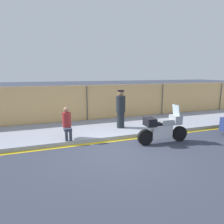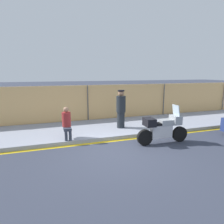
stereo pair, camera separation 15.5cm
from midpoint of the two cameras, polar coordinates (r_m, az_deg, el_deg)
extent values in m
plane|color=#333847|center=(7.01, 1.69, -11.71)|extent=(120.00, 120.00, 0.00)
cube|color=#8E93A3|center=(9.63, -4.34, -4.83)|extent=(35.49, 3.24, 0.16)
cube|color=gold|center=(8.08, -1.31, -8.53)|extent=(35.49, 0.18, 0.01)
cube|color=#E5B26B|center=(11.05, -6.61, 2.27)|extent=(33.72, 0.08, 2.06)
cylinder|color=#4C4C51|center=(10.95, -6.50, 2.20)|extent=(0.05, 0.05, 2.06)
cylinder|color=#4C4C51|center=(12.82, 14.90, 3.19)|extent=(0.05, 0.05, 2.06)
cylinder|color=#4C4C51|center=(15.94, 29.43, 3.63)|extent=(0.05, 0.05, 2.06)
cylinder|color=black|center=(8.53, 19.23, -5.95)|extent=(0.62, 0.16, 0.61)
cylinder|color=black|center=(7.76, 9.93, -7.17)|extent=(0.62, 0.16, 0.61)
cube|color=silver|center=(8.03, 14.40, -5.34)|extent=(0.85, 0.31, 0.50)
cube|color=#999EA3|center=(8.05, 15.83, -2.87)|extent=(0.53, 0.33, 0.22)
cube|color=black|center=(7.90, 13.93, -3.34)|extent=(0.61, 0.30, 0.10)
cube|color=#999EA3|center=(8.25, 18.20, -2.11)|extent=(0.34, 0.49, 0.34)
cube|color=silver|center=(8.17, 18.36, 0.49)|extent=(0.12, 0.42, 0.42)
cube|color=black|center=(7.67, 11.20, -2.88)|extent=(0.38, 0.52, 0.30)
cylinder|color=#1E2328|center=(9.47, 3.00, -2.24)|extent=(0.36, 0.36, 0.75)
cylinder|color=#1E2328|center=(9.32, 3.05, 2.27)|extent=(0.43, 0.43, 0.75)
sphere|color=#A37556|center=(9.26, 3.08, 5.39)|extent=(0.27, 0.27, 0.27)
cylinder|color=black|center=(9.24, 3.09, 6.10)|extent=(0.31, 0.31, 0.06)
cylinder|color=#2D3342|center=(7.86, -12.43, -6.61)|extent=(0.11, 0.11, 0.41)
cylinder|color=#2D3342|center=(7.88, -11.29, -6.53)|extent=(0.11, 0.11, 0.41)
cube|color=#2D3342|center=(8.00, -12.09, -4.75)|extent=(0.29, 0.41, 0.10)
cylinder|color=maroon|center=(8.12, -12.36, -2.07)|extent=(0.35, 0.35, 0.58)
sphere|color=#A37556|center=(8.04, -12.47, 0.67)|extent=(0.21, 0.21, 0.21)
camera|label=1|loc=(0.08, -89.49, 0.10)|focal=32.00mm
camera|label=2|loc=(0.08, 90.51, -0.10)|focal=32.00mm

